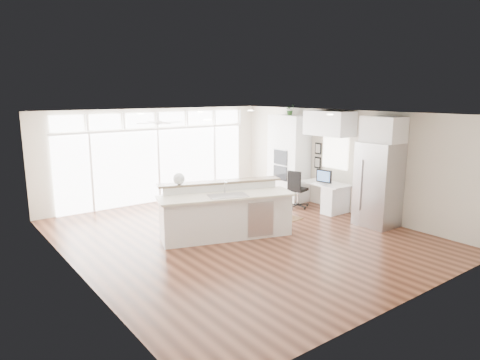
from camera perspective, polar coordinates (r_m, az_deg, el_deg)
floor at (r=9.63m, az=-0.10°, el=-7.49°), size 7.00×8.00×0.02m
ceiling at (r=9.11m, az=-0.10°, el=8.84°), size 7.00×8.00×0.02m
wall_back at (r=12.66m, az=-11.03°, el=3.25°), size 7.00×0.04×2.70m
wall_front at (r=6.61m, az=21.24°, el=-4.86°), size 7.00×0.04×2.70m
wall_left at (r=7.75m, az=-21.31°, el=-2.53°), size 0.04×8.00×2.70m
wall_right at (r=11.68m, az=13.79°, el=2.44°), size 0.04×8.00×2.70m
glass_wall at (r=12.65m, az=-10.86°, el=1.87°), size 5.80×0.06×2.08m
transom_row at (r=12.51m, az=-11.09°, el=7.89°), size 5.90×0.06×0.40m
desk_window at (r=11.81m, az=12.59°, el=3.58°), size 0.04×0.85×0.85m
ceiling_fan at (r=11.26m, az=-10.85°, el=8.03°), size 1.16×1.16×0.32m
recessed_lights at (r=9.28m, az=-0.85°, el=8.76°), size 3.40×3.00×0.02m
oven_cabinet at (r=12.67m, az=6.52°, el=2.93°), size 0.64×1.20×2.50m
desk_nook at (r=11.78m, az=11.29°, el=-2.18°), size 0.72×1.30×0.76m
upper_cabinets at (r=11.51m, az=11.81°, el=7.42°), size 0.64×1.30×0.64m
refrigerator at (r=10.64m, az=17.97°, el=-0.58°), size 0.76×0.90×2.00m
fridge_cabinet at (r=10.50m, az=18.60°, el=6.42°), size 0.64×0.90×0.60m
framed_photos at (r=12.24m, az=10.36°, el=3.23°), size 0.06×0.22×0.80m
kitchen_island at (r=9.38m, az=-1.83°, el=-4.19°), size 3.16×1.97×1.17m
rug at (r=10.88m, az=5.91°, el=-5.22°), size 0.88×0.67×0.01m
office_chair at (r=11.93m, az=7.72°, el=-1.20°), size 0.66×0.63×1.04m
fishbowl at (r=9.37m, az=-8.15°, el=0.18°), size 0.30×0.30×0.26m
monitor at (r=11.60m, az=11.14°, el=0.51°), size 0.14×0.47×0.39m
keyboard at (r=11.52m, az=10.54°, el=-0.49°), size 0.18×0.37×0.02m
potted_plant at (r=12.54m, az=6.66°, el=9.12°), size 0.31×0.33×0.24m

